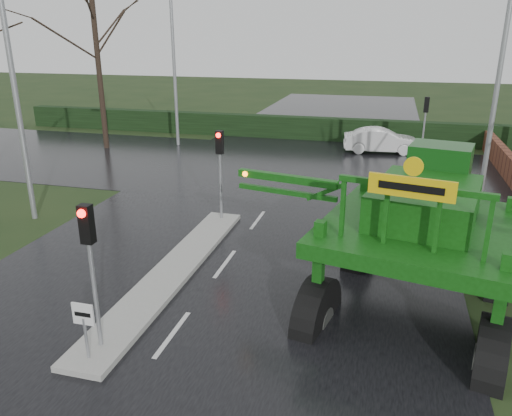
% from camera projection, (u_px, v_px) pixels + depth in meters
% --- Properties ---
extents(ground, '(140.00, 140.00, 0.00)m').
position_uv_depth(ground, '(173.00, 335.00, 11.98)').
color(ground, black).
rests_on(ground, ground).
extents(road_main, '(14.00, 80.00, 0.02)m').
position_uv_depth(road_main, '(270.00, 204.00, 21.09)').
color(road_main, black).
rests_on(road_main, ground).
extents(road_cross, '(80.00, 12.00, 0.02)m').
position_uv_depth(road_cross, '(296.00, 169.00, 26.56)').
color(road_cross, black).
rests_on(road_cross, ground).
extents(median_island, '(1.20, 10.00, 0.16)m').
position_uv_depth(median_island, '(173.00, 271.00, 15.00)').
color(median_island, gray).
rests_on(median_island, ground).
extents(hedge_row, '(44.00, 0.90, 1.50)m').
position_uv_depth(hedge_row, '(318.00, 129.00, 33.60)').
color(hedge_row, black).
rests_on(hedge_row, ground).
extents(keep_left_sign, '(0.50, 0.07, 1.35)m').
position_uv_depth(keep_left_sign, '(84.00, 322.00, 10.58)').
color(keep_left_sign, gray).
rests_on(keep_left_sign, ground).
extents(traffic_signal_near, '(0.26, 0.33, 3.52)m').
position_uv_depth(traffic_signal_near, '(89.00, 247.00, 10.52)').
color(traffic_signal_near, gray).
rests_on(traffic_signal_near, ground).
extents(traffic_signal_mid, '(0.26, 0.33, 3.52)m').
position_uv_depth(traffic_signal_mid, '(220.00, 156.00, 18.26)').
color(traffic_signal_mid, gray).
rests_on(traffic_signal_mid, ground).
extents(traffic_signal_far, '(0.26, 0.33, 3.52)m').
position_uv_depth(traffic_signal_far, '(425.00, 114.00, 27.76)').
color(traffic_signal_far, gray).
rests_on(traffic_signal_far, ground).
extents(street_light_left_near, '(3.85, 0.30, 10.00)m').
position_uv_depth(street_light_left_near, '(17.00, 59.00, 17.46)').
color(street_light_left_near, gray).
rests_on(street_light_left_near, ground).
extents(street_light_right, '(3.85, 0.30, 10.00)m').
position_uv_depth(street_light_right, '(493.00, 57.00, 18.92)').
color(street_light_right, gray).
rests_on(street_light_right, ground).
extents(street_light_left_far, '(3.85, 0.30, 10.00)m').
position_uv_depth(street_light_left_far, '(178.00, 48.00, 30.22)').
color(street_light_left_far, gray).
rests_on(street_light_left_far, ground).
extents(tree_left_far, '(7.70, 7.70, 13.26)m').
position_uv_depth(tree_left_far, '(95.00, 28.00, 29.06)').
color(tree_left_far, black).
rests_on(tree_left_far, ground).
extents(crop_sprayer, '(9.85, 7.05, 5.60)m').
position_uv_depth(crop_sprayer, '(324.00, 219.00, 11.95)').
color(crop_sprayer, black).
rests_on(crop_sprayer, ground).
extents(white_sedan, '(4.58, 2.05, 1.46)m').
position_uv_depth(white_sedan, '(380.00, 153.00, 30.17)').
color(white_sedan, white).
rests_on(white_sedan, ground).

